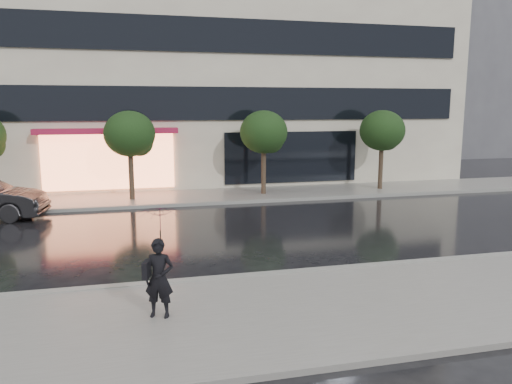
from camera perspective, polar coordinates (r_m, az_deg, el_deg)
name	(u,v)px	position (r m, az deg, el deg)	size (l,w,h in m)	color
ground	(250,266)	(13.34, -0.72, -8.49)	(120.00, 120.00, 0.00)	black
sidewalk_near	(286,313)	(10.38, 3.48, -13.63)	(60.00, 4.50, 0.12)	slate
sidewalk_far	(199,197)	(23.14, -6.50, -0.52)	(60.00, 3.50, 0.12)	slate
curb_near	(259,276)	(12.40, 0.35, -9.59)	(60.00, 0.25, 0.14)	gray
curb_far	(205,203)	(21.43, -5.89, -1.31)	(60.00, 0.25, 0.14)	gray
office_building	(179,22)	(30.82, -8.80, 18.69)	(30.00, 12.76, 18.00)	beige
bg_building_right	(460,63)	(49.75, 22.33, 13.50)	(12.00, 12.00, 16.00)	#4C4C54
tree_mid_west	(131,135)	(22.40, -14.09, 6.28)	(2.20, 2.20, 3.99)	#33261C
tree_mid_east	(265,134)	(23.17, 1.01, 6.68)	(2.20, 2.20, 3.99)	#33261C
tree_far_east	(383,132)	(25.38, 14.31, 6.66)	(2.20, 2.20, 3.99)	#33261C
pedestrian_with_umbrella	(160,245)	(9.75, -10.96, -6.00)	(1.11, 1.13, 2.20)	black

